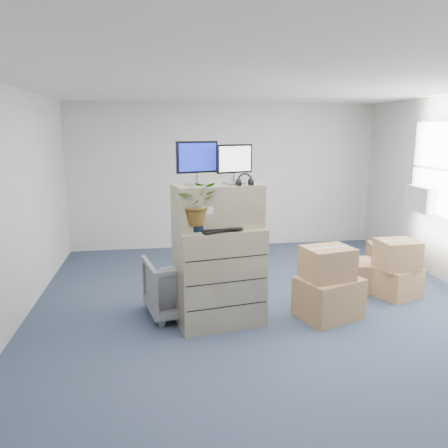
{
  "coord_description": "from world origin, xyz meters",
  "views": [
    {
      "loc": [
        -1.34,
        -4.94,
        2.27
      ],
      "look_at": [
        -0.51,
        0.4,
        1.12
      ],
      "focal_mm": 35.0,
      "sensor_mm": 36.0,
      "label": 1
    }
  ],
  "objects_px": {
    "monitor_left": "(197,161)",
    "potted_plant": "(197,209)",
    "office_chair": "(178,283)",
    "keyboard": "(221,230)",
    "water_bottle": "(222,215)",
    "filing_cabinet_lower": "(219,276)",
    "monitor_right": "(234,162)"
  },
  "relations": [
    {
      "from": "filing_cabinet_lower",
      "to": "office_chair",
      "type": "height_order",
      "value": "filing_cabinet_lower"
    },
    {
      "from": "monitor_left",
      "to": "potted_plant",
      "type": "relative_size",
      "value": 0.95
    },
    {
      "from": "keyboard",
      "to": "monitor_left",
      "type": "bearing_deg",
      "value": 118.43
    },
    {
      "from": "filing_cabinet_lower",
      "to": "water_bottle",
      "type": "relative_size",
      "value": 4.08
    },
    {
      "from": "monitor_left",
      "to": "potted_plant",
      "type": "bearing_deg",
      "value": -117.41
    },
    {
      "from": "monitor_left",
      "to": "office_chair",
      "type": "relative_size",
      "value": 0.61
    },
    {
      "from": "filing_cabinet_lower",
      "to": "water_bottle",
      "type": "bearing_deg",
      "value": 36.93
    },
    {
      "from": "water_bottle",
      "to": "office_chair",
      "type": "relative_size",
      "value": 0.36
    },
    {
      "from": "filing_cabinet_lower",
      "to": "monitor_left",
      "type": "bearing_deg",
      "value": 163.27
    },
    {
      "from": "filing_cabinet_lower",
      "to": "water_bottle",
      "type": "height_order",
      "value": "water_bottle"
    },
    {
      "from": "water_bottle",
      "to": "potted_plant",
      "type": "height_order",
      "value": "potted_plant"
    },
    {
      "from": "monitor_left",
      "to": "keyboard",
      "type": "relative_size",
      "value": 0.99
    },
    {
      "from": "potted_plant",
      "to": "water_bottle",
      "type": "bearing_deg",
      "value": 35.51
    },
    {
      "from": "keyboard",
      "to": "potted_plant",
      "type": "xyz_separation_m",
      "value": [
        -0.27,
        -0.03,
        0.25
      ]
    },
    {
      "from": "monitor_right",
      "to": "water_bottle",
      "type": "bearing_deg",
      "value": 169.97
    },
    {
      "from": "office_chair",
      "to": "monitor_right",
      "type": "bearing_deg",
      "value": 146.19
    },
    {
      "from": "water_bottle",
      "to": "office_chair",
      "type": "distance_m",
      "value": 1.09
    },
    {
      "from": "potted_plant",
      "to": "office_chair",
      "type": "distance_m",
      "value": 1.17
    },
    {
      "from": "water_bottle",
      "to": "potted_plant",
      "type": "distance_m",
      "value": 0.4
    },
    {
      "from": "monitor_left",
      "to": "office_chair",
      "type": "distance_m",
      "value": 1.59
    },
    {
      "from": "monitor_left",
      "to": "water_bottle",
      "type": "bearing_deg",
      "value": -15.77
    },
    {
      "from": "potted_plant",
      "to": "keyboard",
      "type": "bearing_deg",
      "value": 5.79
    },
    {
      "from": "filing_cabinet_lower",
      "to": "keyboard",
      "type": "height_order",
      "value": "keyboard"
    },
    {
      "from": "keyboard",
      "to": "water_bottle",
      "type": "bearing_deg",
      "value": 53.37
    },
    {
      "from": "monitor_right",
      "to": "potted_plant",
      "type": "bearing_deg",
      "value": -171.97
    },
    {
      "from": "keyboard",
      "to": "office_chair",
      "type": "height_order",
      "value": "keyboard"
    },
    {
      "from": "monitor_right",
      "to": "office_chair",
      "type": "bearing_deg",
      "value": 137.64
    },
    {
      "from": "keyboard",
      "to": "office_chair",
      "type": "xyz_separation_m",
      "value": [
        -0.47,
        0.49,
        -0.78
      ]
    },
    {
      "from": "office_chair",
      "to": "keyboard",
      "type": "bearing_deg",
      "value": 121.64
    },
    {
      "from": "keyboard",
      "to": "water_bottle",
      "type": "height_order",
      "value": "water_bottle"
    },
    {
      "from": "monitor_left",
      "to": "water_bottle",
      "type": "distance_m",
      "value": 0.69
    },
    {
      "from": "filing_cabinet_lower",
      "to": "office_chair",
      "type": "bearing_deg",
      "value": 134.48
    }
  ]
}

